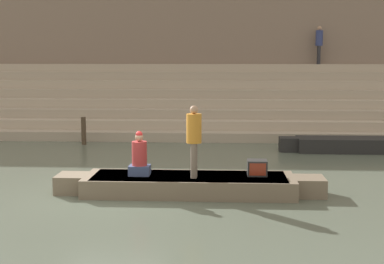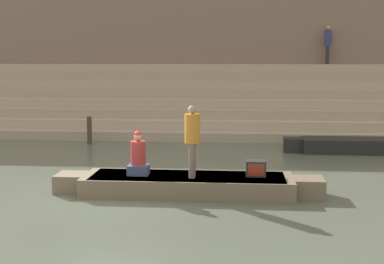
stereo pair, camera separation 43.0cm
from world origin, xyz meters
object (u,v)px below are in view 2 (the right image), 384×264
object	(u,v)px
rowboat_main	(188,184)
moored_boat_shore	(368,145)
mooring_post	(89,130)
tv_set	(256,168)
person_standing	(192,136)
person_rowing	(138,158)
person_on_steps	(328,42)

from	to	relation	value
rowboat_main	moored_boat_shore	world-z (taller)	moored_boat_shore
mooring_post	tv_set	bearing A→B (deg)	-49.11
person_standing	person_rowing	distance (m)	1.45
moored_boat_shore	person_rowing	bearing A→B (deg)	-134.95
person_standing	person_on_steps	size ratio (longest dim) A/B	0.95
rowboat_main	moored_boat_shore	size ratio (longest dim) A/B	1.12
person_standing	rowboat_main	bearing A→B (deg)	117.16
rowboat_main	moored_boat_shore	xyz separation A→B (m)	(5.68, 6.12, 0.02)
person_standing	moored_boat_shore	xyz separation A→B (m)	(5.56, 6.26, -1.17)
rowboat_main	person_rowing	distance (m)	1.36
tv_set	moored_boat_shore	distance (m)	7.23
person_standing	mooring_post	xyz separation A→B (m)	(-4.56, 7.29, -0.90)
tv_set	mooring_post	xyz separation A→B (m)	(-6.07, 7.01, -0.11)
tv_set	mooring_post	distance (m)	9.27
mooring_post	moored_boat_shore	bearing A→B (deg)	-5.80
tv_set	person_standing	bearing A→B (deg)	-168.28
rowboat_main	person_standing	distance (m)	1.20
person_on_steps	rowboat_main	bearing A→B (deg)	-134.41
rowboat_main	person_rowing	world-z (taller)	person_rowing
rowboat_main	person_standing	world-z (taller)	person_standing
rowboat_main	moored_boat_shore	distance (m)	8.35
tv_set	mooring_post	world-z (taller)	mooring_post
tv_set	moored_boat_shore	bearing A→B (deg)	57.19
rowboat_main	mooring_post	distance (m)	8.42
person_rowing	moored_boat_shore	xyz separation A→B (m)	(6.89, 6.11, -0.61)
rowboat_main	person_on_steps	world-z (taller)	person_on_steps
tv_set	person_on_steps	bearing A→B (deg)	75.56
tv_set	rowboat_main	bearing A→B (deg)	-173.82
mooring_post	person_rowing	bearing A→B (deg)	-65.67
person_rowing	mooring_post	bearing A→B (deg)	117.13
moored_boat_shore	person_standing	bearing A→B (deg)	-128.16
tv_set	person_on_steps	world-z (taller)	person_on_steps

